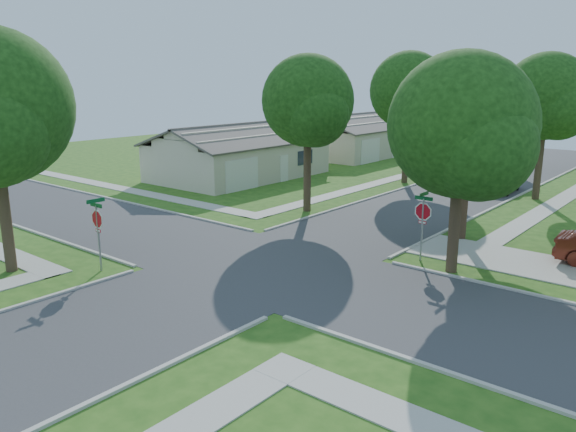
% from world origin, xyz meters
% --- Properties ---
extents(ground, '(100.00, 100.00, 0.00)m').
position_xyz_m(ground, '(0.00, 0.00, 0.00)').
color(ground, '#275116').
rests_on(ground, ground).
extents(road_ns, '(7.00, 100.00, 0.02)m').
position_xyz_m(road_ns, '(0.00, 0.00, 0.00)').
color(road_ns, '#333335').
rests_on(road_ns, ground).
extents(sidewalk_nw, '(1.20, 40.00, 0.04)m').
position_xyz_m(sidewalk_nw, '(-6.10, 26.00, 0.02)').
color(sidewalk_nw, '#9E9B91').
rests_on(sidewalk_nw, ground).
extents(driveway, '(8.80, 3.60, 0.05)m').
position_xyz_m(driveway, '(7.90, 7.10, 0.03)').
color(driveway, '#9E9B91').
rests_on(driveway, ground).
extents(stop_sign_sw, '(1.05, 0.80, 2.98)m').
position_xyz_m(stop_sign_sw, '(-4.70, -4.70, 2.03)').
color(stop_sign_sw, gray).
rests_on(stop_sign_sw, ground).
extents(stop_sign_ne, '(1.05, 0.80, 2.98)m').
position_xyz_m(stop_sign_ne, '(4.70, 4.70, 2.03)').
color(stop_sign_ne, gray).
rests_on(stop_sign_ne, ground).
extents(tree_e_near, '(4.97, 4.80, 8.28)m').
position_xyz_m(tree_e_near, '(4.75, 9.01, 5.64)').
color(tree_e_near, '#38281C').
rests_on(tree_e_near, ground).
extents(tree_e_mid, '(5.59, 5.40, 9.21)m').
position_xyz_m(tree_e_mid, '(4.76, 21.01, 6.25)').
color(tree_e_mid, '#38281C').
rests_on(tree_e_mid, ground).
extents(tree_w_near, '(5.38, 5.20, 8.97)m').
position_xyz_m(tree_w_near, '(-4.64, 9.01, 6.12)').
color(tree_w_near, '#38281C').
rests_on(tree_w_near, ground).
extents(tree_w_mid, '(5.80, 5.60, 9.56)m').
position_xyz_m(tree_w_mid, '(-4.64, 21.01, 6.49)').
color(tree_w_mid, '#38281C').
rests_on(tree_w_mid, ground).
extents(tree_w_far, '(4.76, 4.60, 8.04)m').
position_xyz_m(tree_w_far, '(-4.65, 34.01, 5.51)').
color(tree_w_far, '#38281C').
rests_on(tree_w_far, ground).
extents(tree_ne_corner, '(5.80, 5.60, 8.66)m').
position_xyz_m(tree_ne_corner, '(6.36, 4.21, 5.59)').
color(tree_ne_corner, '#38281C').
rests_on(tree_ne_corner, ground).
extents(house_nw_near, '(8.42, 13.60, 4.23)m').
position_xyz_m(house_nw_near, '(-15.99, 15.00, 1.52)').
color(house_nw_near, '#B8AB91').
rests_on(house_nw_near, ground).
extents(house_nw_far, '(8.42, 13.60, 4.23)m').
position_xyz_m(house_nw_far, '(-15.99, 32.00, 1.52)').
color(house_nw_far, '#B8AB91').
rests_on(house_nw_far, ground).
extents(car_curb_east, '(1.95, 4.34, 1.45)m').
position_xyz_m(car_curb_east, '(2.15, 22.04, 0.72)').
color(car_curb_east, black).
rests_on(car_curb_east, ground).
extents(car_curb_west, '(1.99, 4.60, 1.32)m').
position_xyz_m(car_curb_west, '(-3.20, 37.69, 0.66)').
color(car_curb_west, black).
rests_on(car_curb_west, ground).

